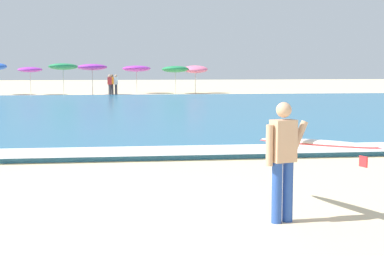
{
  "coord_description": "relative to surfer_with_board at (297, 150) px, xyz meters",
  "views": [
    {
      "loc": [
        0.9,
        -8.28,
        2.24
      ],
      "look_at": [
        2.13,
        1.88,
        1.1
      ],
      "focal_mm": 52.54,
      "sensor_mm": 36.0,
      "label": 1
    }
  ],
  "objects": [
    {
      "name": "beach_umbrella_3",
      "position": [
        -6.94,
        34.94,
        1.13
      ],
      "size": [
        2.16,
        2.19,
        2.48
      ],
      "color": "beige",
      "rests_on": "ground"
    },
    {
      "name": "surfer_with_board",
      "position": [
        0.0,
        0.0,
        0.0
      ],
      "size": [
        1.31,
        2.75,
        1.73
      ],
      "color": "#284CA3",
      "rests_on": "ground"
    },
    {
      "name": "beach_umbrella_5",
      "position": [
        -1.45,
        37.81,
        0.96
      ],
      "size": [
        2.28,
        2.3,
        2.29
      ],
      "color": "beige",
      "rests_on": "ground"
    },
    {
      "name": "sea",
      "position": [
        -3.35,
        19.4,
        -0.96
      ],
      "size": [
        120.0,
        28.0,
        0.14
      ],
      "primitive_type": "cube",
      "color": "teal",
      "rests_on": "ground"
    },
    {
      "name": "beach_umbrella_2",
      "position": [
        -9.56,
        36.35,
        0.9
      ],
      "size": [
        1.84,
        1.84,
        2.14
      ],
      "color": "beige",
      "rests_on": "ground"
    },
    {
      "name": "beach_umbrella_6",
      "position": [
        1.62,
        37.11,
        0.92
      ],
      "size": [
        2.16,
        2.19,
        2.28
      ],
      "color": "beige",
      "rests_on": "ground"
    },
    {
      "name": "surf_foam",
      "position": [
        -3.35,
        6.0,
        -0.88
      ],
      "size": [
        120.0,
        1.57,
        0.01
      ],
      "primitive_type": "cube",
      "color": "white",
      "rests_on": "sea"
    },
    {
      "name": "beachgoer_near_row_mid",
      "position": [
        -3.52,
        34.44,
        -0.19
      ],
      "size": [
        0.32,
        0.2,
        1.58
      ],
      "color": "#383842",
      "rests_on": "ground"
    },
    {
      "name": "beach_umbrella_7",
      "position": [
        3.28,
        37.52,
        0.91
      ],
      "size": [
        2.01,
        2.05,
        2.31
      ],
      "color": "beige",
      "rests_on": "ground"
    },
    {
      "name": "beachgoer_near_row_left",
      "position": [
        -3.05,
        34.61,
        -0.19
      ],
      "size": [
        0.32,
        0.2,
        1.58
      ],
      "color": "#383842",
      "rests_on": "ground"
    },
    {
      "name": "ground_plane",
      "position": [
        -3.35,
        0.55,
        -1.03
      ],
      "size": [
        160.0,
        160.0,
        0.0
      ],
      "primitive_type": "plane",
      "color": "beige"
    },
    {
      "name": "beach_umbrella_4",
      "position": [
        -4.85,
        35.82,
        1.09
      ],
      "size": [
        2.27,
        2.29,
        2.41
      ],
      "color": "beige",
      "rests_on": "ground"
    },
    {
      "name": "beachgoer_near_row_right",
      "position": [
        -3.35,
        34.92,
        -0.19
      ],
      "size": [
        0.32,
        0.2,
        1.58
      ],
      "color": "#383842",
      "rests_on": "ground"
    }
  ]
}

